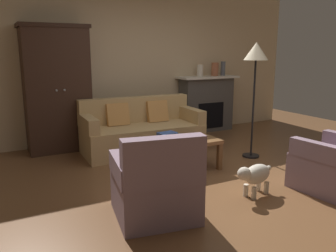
% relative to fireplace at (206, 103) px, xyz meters
% --- Properties ---
extents(ground_plane, '(9.60, 9.60, 0.00)m').
position_rel_fireplace_xyz_m(ground_plane, '(-1.55, -2.30, -0.57)').
color(ground_plane, brown).
extents(back_wall, '(7.20, 0.10, 2.80)m').
position_rel_fireplace_xyz_m(back_wall, '(-1.55, 0.25, 0.83)').
color(back_wall, beige).
rests_on(back_wall, ground).
extents(fireplace, '(1.26, 0.48, 1.12)m').
position_rel_fireplace_xyz_m(fireplace, '(0.00, 0.00, 0.00)').
color(fireplace, '#4C4947').
rests_on(fireplace, ground).
extents(armoire, '(1.06, 0.57, 2.02)m').
position_rel_fireplace_xyz_m(armoire, '(-2.95, -0.08, 0.45)').
color(armoire, '#382319').
rests_on(armoire, ground).
extents(couch, '(1.95, 0.92, 0.86)m').
position_rel_fireplace_xyz_m(couch, '(-1.78, -0.76, -0.25)').
color(couch, tan).
rests_on(couch, ground).
extents(coffee_table, '(1.10, 0.60, 0.42)m').
position_rel_fireplace_xyz_m(coffee_table, '(-1.71, -1.85, -0.20)').
color(coffee_table, brown).
rests_on(coffee_table, ground).
extents(fruit_bowl, '(0.32, 0.32, 0.05)m').
position_rel_fireplace_xyz_m(fruit_bowl, '(-1.66, -1.87, -0.12)').
color(fruit_bowl, slate).
rests_on(fruit_bowl, coffee_table).
extents(book_stack, '(0.26, 0.20, 0.12)m').
position_rel_fireplace_xyz_m(book_stack, '(-1.86, -1.81, -0.09)').
color(book_stack, '#B73833').
rests_on(book_stack, coffee_table).
extents(mantel_vase_cream, '(0.12, 0.12, 0.23)m').
position_rel_fireplace_xyz_m(mantel_vase_cream, '(-0.18, -0.02, 0.67)').
color(mantel_vase_cream, beige).
rests_on(mantel_vase_cream, fireplace).
extents(mantel_vase_terracotta, '(0.14, 0.14, 0.27)m').
position_rel_fireplace_xyz_m(mantel_vase_terracotta, '(0.18, -0.02, 0.69)').
color(mantel_vase_terracotta, '#A86042').
rests_on(mantel_vase_terracotta, fireplace).
extents(mantel_vase_slate, '(0.09, 0.09, 0.28)m').
position_rel_fireplace_xyz_m(mantel_vase_slate, '(0.38, -0.02, 0.69)').
color(mantel_vase_slate, '#565B66').
rests_on(mantel_vase_slate, fireplace).
extents(armchair_near_left, '(0.89, 0.89, 0.88)m').
position_rel_fireplace_xyz_m(armchair_near_left, '(-2.60, -2.99, -0.25)').
color(armchair_near_left, gray).
rests_on(armchair_near_left, ground).
extents(floor_lamp, '(0.36, 0.36, 1.74)m').
position_rel_fireplace_xyz_m(floor_lamp, '(-0.40, -1.85, 0.94)').
color(floor_lamp, black).
rests_on(floor_lamp, ground).
extents(dog, '(0.56, 0.28, 0.39)m').
position_rel_fireplace_xyz_m(dog, '(-1.38, -3.04, -0.32)').
color(dog, beige).
rests_on(dog, ground).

